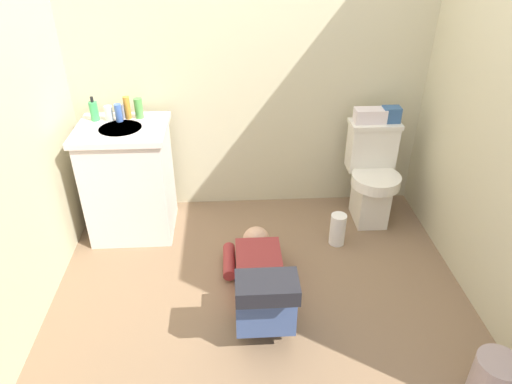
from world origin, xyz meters
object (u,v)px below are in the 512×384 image
bottle_amber (127,108)px  paper_towel_roll (338,229)px  tissue_box (370,116)px  toiletry_bag (391,114)px  vanity_cabinet (129,179)px  trash_can (493,380)px  person_plumber (261,282)px  faucet (124,112)px  toilet (372,175)px  soap_dispenser (94,111)px  bottle_blue (119,113)px  bottle_green (139,108)px  bottle_white (109,113)px

bottle_amber → paper_towel_roll: bottle_amber is taller
tissue_box → toiletry_bag: (0.15, 0.00, 0.01)m
vanity_cabinet → trash_can: size_ratio=3.04×
trash_can → toiletry_bag: bearing=92.4°
person_plumber → tissue_box: 1.43m
trash_can → paper_towel_roll: (-0.48, 1.27, -0.02)m
faucet → toiletry_bag: faucet is taller
toilet → paper_towel_roll: 0.50m
soap_dispenser → paper_towel_roll: soap_dispenser is taller
person_plumber → bottle_amber: size_ratio=6.90×
toilet → person_plumber: 1.27m
person_plumber → bottle_blue: (-0.89, 0.93, 0.70)m
tissue_box → bottle_green: bottle_green is taller
vanity_cabinet → faucet: size_ratio=8.20×
faucet → toiletry_bag: size_ratio=0.81×
soap_dispenser → bottle_green: bearing=5.2°
toilet → bottle_white: (-1.85, 0.06, 0.50)m
tissue_box → trash_can: 1.82m
faucet → toiletry_bag: 1.86m
bottle_amber → bottle_green: size_ratio=1.12×
trash_can → bottle_white: bearing=140.8°
toiletry_bag → trash_can: toiletry_bag is taller
trash_can → paper_towel_roll: 1.35m
tissue_box → paper_towel_roll: tissue_box is taller
vanity_cabinet → person_plumber: vanity_cabinet is taller
tissue_box → bottle_amber: 1.68m
vanity_cabinet → person_plumber: size_ratio=0.77×
tissue_box → toiletry_bag: bearing=0.0°
toiletry_bag → faucet: bearing=-179.9°
tissue_box → bottle_white: 1.80m
person_plumber → vanity_cabinet: bearing=136.1°
faucet → bottle_blue: bearing=-116.7°
faucet → person_plumber: (0.87, -0.98, -0.69)m
person_plumber → paper_towel_roll: bearing=44.5°
bottle_white → trash_can: 2.71m
person_plumber → soap_dispenser: bearing=137.9°
faucet → paper_towel_roll: faucet is taller
toiletry_bag → person_plumber: bearing=-135.2°
toiletry_bag → paper_towel_roll: (-0.40, -0.41, -0.69)m
toiletry_bag → bottle_green: 1.76m
faucet → person_plumber: size_ratio=0.09×
vanity_cabinet → bottle_amber: bottle_amber is taller
tissue_box → soap_dispenser: bearing=-179.3°
paper_towel_roll → bottle_green: bearing=163.0°
bottle_blue → toiletry_bag: bearing=1.5°
paper_towel_roll → person_plumber: bearing=-135.5°
toiletry_bag → trash_can: size_ratio=0.46×
tissue_box → toilet: bearing=-63.6°
toilet → bottle_white: size_ratio=7.42×
bottle_white → bottle_amber: (0.12, 0.03, 0.03)m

